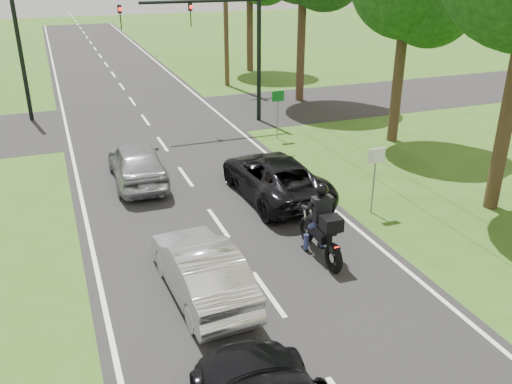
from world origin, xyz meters
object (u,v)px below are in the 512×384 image
(sign_green, at_px, (278,103))
(traffic_signal, at_px, (220,35))
(dark_suv, at_px, (274,176))
(silver_suv, at_px, (137,162))
(motorcycle_rider, at_px, (322,229))
(sign_white, at_px, (376,165))
(silver_sedan, at_px, (201,269))

(sign_green, bearing_deg, traffic_signal, 117.38)
(dark_suv, distance_m, silver_suv, 4.93)
(dark_suv, relative_size, silver_suv, 1.15)
(traffic_signal, xyz_separation_m, sign_green, (1.56, -3.02, -2.54))
(motorcycle_rider, height_order, sign_white, sign_white)
(dark_suv, height_order, silver_sedan, dark_suv)
(sign_white, relative_size, sign_green, 1.00)
(sign_green, bearing_deg, silver_suv, -156.48)
(motorcycle_rider, xyz_separation_m, silver_sedan, (-3.43, -0.59, -0.13))
(motorcycle_rider, height_order, silver_suv, motorcycle_rider)
(traffic_signal, bearing_deg, motorcycle_rider, -96.09)
(dark_suv, height_order, sign_white, sign_white)
(sign_white, bearing_deg, silver_sedan, -158.50)
(dark_suv, distance_m, silver_sedan, 6.07)
(silver_suv, bearing_deg, motorcycle_rider, 118.68)
(silver_sedan, xyz_separation_m, sign_white, (6.17, 2.43, 0.90))
(silver_suv, relative_size, sign_green, 2.04)
(motorcycle_rider, bearing_deg, silver_sedan, -168.33)
(silver_suv, bearing_deg, dark_suv, 145.90)
(traffic_signal, bearing_deg, silver_suv, -130.46)
(motorcycle_rider, distance_m, sign_green, 10.29)
(dark_suv, distance_m, sign_white, 3.40)
(motorcycle_rider, height_order, traffic_signal, traffic_signal)
(dark_suv, xyz_separation_m, silver_sedan, (-3.82, -4.72, -0.01))
(traffic_signal, bearing_deg, sign_white, -82.95)
(dark_suv, bearing_deg, motorcycle_rider, 82.82)
(silver_sedan, height_order, sign_white, sign_white)
(traffic_signal, xyz_separation_m, sign_white, (1.36, -11.02, -2.54))
(dark_suv, relative_size, sign_green, 2.35)
(silver_sedan, height_order, sign_green, sign_green)
(silver_suv, xyz_separation_m, sign_white, (6.38, -5.14, 0.85))
(sign_white, bearing_deg, sign_green, 88.57)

